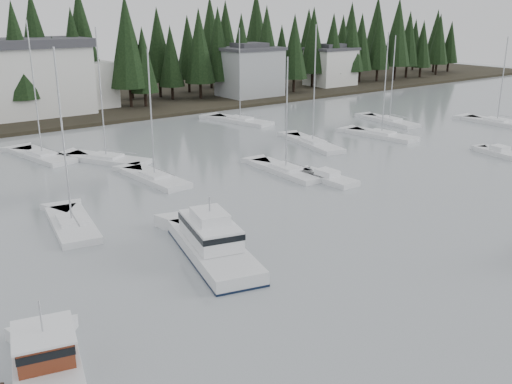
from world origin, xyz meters
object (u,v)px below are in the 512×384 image
Objects in this scene: cabin_cruiser_center at (212,246)px; runabout_1 at (327,179)px; sailboat_5 at (497,123)px; sailboat_13 at (106,161)px; sailboat_0 at (286,172)px; sailboat_1 at (72,226)px; harbor_inn at (15,79)px; sailboat_6 at (155,180)px; sailboat_9 at (240,122)px; house_east_a at (250,71)px; house_east_b at (331,66)px; runabout_2 at (499,154)px; lobster_boat_brown at (47,382)px; sailboat_11 at (382,136)px; sailboat_3 at (389,122)px; sailboat_2 at (43,157)px; sailboat_10 at (313,145)px.

cabin_cruiser_center reaches higher than runabout_1.
sailboat_13 is at bearing 76.05° from sailboat_5.
sailboat_0 is 22.20m from sailboat_1.
harbor_inn is 2.51× the size of sailboat_0.
sailboat_9 is at bearing -54.97° from sailboat_6.
sailboat_13 reaches higher than house_east_a.
sailboat_9 is at bearing -152.03° from house_east_b.
sailboat_1 is at bearing -101.32° from harbor_inn.
house_east_b reaches higher than runabout_2.
sailboat_6 reaches higher than lobster_boat_brown.
sailboat_13 is 43.05m from runabout_2.
lobster_boat_brown is 15.22m from cabin_cruiser_center.
harbor_inn is 33.16m from sailboat_9.
lobster_boat_brown is 35.78m from sailboat_0.
harbor_inn is 48.01m from sailboat_0.
sailboat_0 is 1.82× the size of runabout_1.
sailboat_11 is (42.48, 7.19, -0.01)m from sailboat_1.
sailboat_9 is (24.32, -21.80, -5.71)m from harbor_inn.
sailboat_1 reaches higher than runabout_2.
sailboat_9 reaches higher than runabout_2.
house_east_a is 1.64× the size of runabout_1.
sailboat_11 is 2.07× the size of runabout_1.
sailboat_3 is at bearing -85.97° from house_east_a.
harbor_inn is 2.21× the size of sailboat_11.
sailboat_3 is at bearing -48.10° from lobster_boat_brown.
sailboat_0 is 39.94m from sailboat_5.
sailboat_1 is 42.68m from sailboat_9.
sailboat_13 is at bearing 1.20° from sailboat_6.
sailboat_0 is (-48.39, -43.64, -4.34)m from house_east_b.
house_east_b is 1.70× the size of runabout_2.
lobster_boat_brown is at bearing 126.09° from sailboat_3.
sailboat_5 is (52.48, -44.63, -5.72)m from harbor_inn.
sailboat_2 is 60.36m from sailboat_5.
cabin_cruiser_center is 0.75× the size of sailboat_2.
sailboat_1 is (-48.52, -43.41, -4.82)m from house_east_a.
sailboat_1 is at bearing -8.98° from lobster_boat_brown.
sailboat_2 is at bearing 13.32° from sailboat_13.
cabin_cruiser_center is 32.81m from sailboat_2.
sailboat_13 is at bearing -149.11° from sailboat_2.
house_east_b is 0.76× the size of sailboat_3.
sailboat_9 reaches higher than sailboat_11.
sailboat_5 is 0.98× the size of sailboat_6.
sailboat_2 is 2.32× the size of runabout_1.
cabin_cruiser_center is at bearing 137.85° from sailboat_10.
cabin_cruiser_center is 0.84× the size of sailboat_11.
house_east_a is 48.77m from sailboat_2.
sailboat_11 reaches higher than runabout_2.
cabin_cruiser_center is at bearing 125.53° from sailboat_3.
sailboat_1 is 46.28m from runabout_2.
sailboat_3 is 0.88× the size of sailboat_13.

